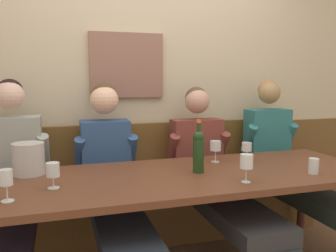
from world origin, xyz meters
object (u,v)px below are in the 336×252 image
Objects in this scene: wall_bench at (154,204)px; wine_glass_by_bottle at (216,146)px; wine_glass_center_rear at (53,170)px; water_tumbler_right at (314,166)px; person_center_right_seat at (292,166)px; wine_glass_left_end at (6,179)px; ice_bucket at (29,159)px; dining_table at (182,184)px; wine_glass_right_end at (247,163)px; wine_glass_near_bucket at (247,148)px; wine_bottle_amber_mid at (199,150)px; person_center_left_seat at (215,176)px; person_left_seat at (112,178)px; person_right_seat at (8,188)px.

wall_bench reaches higher than wine_glass_by_bottle.
water_tumbler_right is at bearing -6.22° from wine_glass_center_rear.
person_center_right_seat reaches higher than wine_glass_left_end.
ice_bucket is 2.04× the size of water_tumbler_right.
ice_bucket reaches higher than dining_table.
wine_glass_near_bucket is at bearing 60.09° from wine_glass_right_end.
wine_glass_center_rear is at bearing -175.24° from wine_bottle_amber_mid.
wall_bench is 1.32m from water_tumbler_right.
wine_bottle_amber_mid is at bearing -131.48° from person_center_left_seat.
person_center_left_seat is at bearing 128.58° from water_tumbler_right.
wine_bottle_amber_mid is 0.73m from water_tumbler_right.
person_center_right_seat is at bearing 16.44° from dining_table.
person_center_right_seat is 13.39× the size of water_tumbler_right.
person_center_right_seat is 6.56× the size of ice_bucket.
wine_glass_right_end is at bearing -175.24° from water_tumbler_right.
person_center_right_seat reaches higher than dining_table.
wall_bench reaches higher than wine_glass_near_bucket.
wine_bottle_amber_mid is at bearing 1.93° from dining_table.
ice_bucket is 1.06m from wine_bottle_amber_mid.
person_center_left_seat reaches higher than wine_glass_right_end.
wine_glass_near_bucket is at bearing 20.43° from wine_bottle_amber_mid.
wine_glass_by_bottle is (-0.71, -0.08, 0.22)m from person_center_right_seat.
wine_bottle_amber_mid is (-0.26, -0.29, 0.27)m from person_center_left_seat.
person_center_right_seat reaches higher than person_left_seat.
wall_bench is 0.94m from wine_glass_near_bucket.
wine_glass_right_end is at bearing -43.72° from dining_table.
wall_bench is at bearing 44.91° from wine_glass_center_rear.
wine_glass_center_rear is at bearing -169.83° from wine_glass_near_bucket.
wine_glass_center_rear is at bearing -135.09° from wall_bench.
wall_bench is at bearing 99.37° from wine_bottle_amber_mid.
wine_glass_right_end is 0.51m from water_tumbler_right.
person_left_seat is 0.76m from person_center_left_seat.
person_center_left_seat is (0.76, -0.04, -0.04)m from person_left_seat.
person_right_seat is 2.10m from person_center_right_seat.
ice_bucket reaches higher than wine_glass_left_end.
person_left_seat reaches higher than person_center_left_seat.
wine_bottle_amber_mid is (-0.94, -0.31, 0.25)m from person_center_right_seat.
wall_bench is 17.36× the size of wine_glass_right_end.
person_right_seat is at bearing -179.39° from person_left_seat.
dining_table is at bearing 12.77° from wine_glass_left_end.
person_center_right_seat is at bearing 1.19° from ice_bucket.
dining_table is 1.97× the size of person_left_seat.
person_right_seat reaches higher than person_left_seat.
wine_glass_near_bucket is (0.26, 0.45, -0.01)m from wine_glass_right_end.
wall_bench is 0.79m from dining_table.
ice_bucket is 0.49m from wine_glass_left_end.
wine_glass_by_bottle is 0.66m from water_tumbler_right.
wine_glass_center_rear is 1.57m from water_tumbler_right.
ice_bucket is (-0.91, 0.27, 0.17)m from dining_table.
person_right_seat is 0.24m from ice_bucket.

